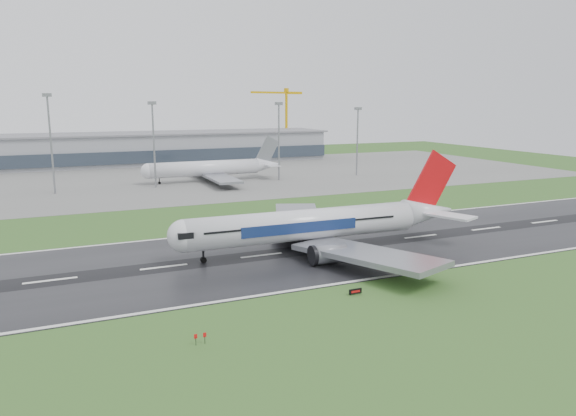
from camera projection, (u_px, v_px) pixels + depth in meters
name	position (u px, v px, depth m)	size (l,w,h in m)	color
ground	(164.00, 267.00, 102.65)	(520.00, 520.00, 0.00)	#2D551F
runway	(164.00, 267.00, 102.64)	(400.00, 45.00, 0.10)	black
apron	(105.00, 181.00, 215.18)	(400.00, 130.00, 0.08)	slate
terminal	(94.00, 150.00, 267.76)	(240.00, 36.00, 15.00)	gray
main_airliner	(324.00, 205.00, 113.08)	(66.02, 62.88, 19.49)	silver
parked_airliner	(210.00, 160.00, 213.06)	(57.76, 53.78, 16.93)	silver
tower_crane	(286.00, 121.00, 322.34)	(39.92, 2.18, 39.79)	#DDA006
runway_sign	(355.00, 292.00, 87.95)	(2.30, 0.26, 1.04)	black
floodmast_2	(51.00, 146.00, 182.21)	(0.64, 0.64, 32.93)	gray
floodmast_3	(154.00, 147.00, 195.90)	(0.64, 0.64, 30.29)	gray
floodmast_4	(279.00, 143.00, 215.22)	(0.64, 0.64, 30.03)	gray
floodmast_5	(357.00, 143.00, 229.62)	(0.64, 0.64, 27.92)	gray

